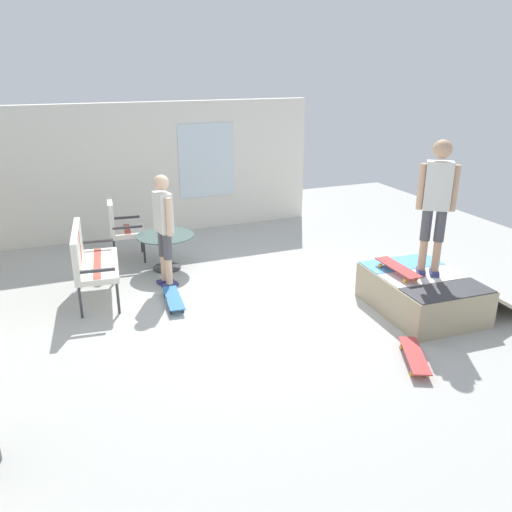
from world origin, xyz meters
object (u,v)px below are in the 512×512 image
skate_ramp (423,293)px  skateboard_on_ramp (398,268)px  patio_table (166,245)px  person_skater (437,198)px  skateboard_spare (414,356)px  patio_chair_near_house (120,224)px  patio_bench (88,257)px  person_watching (164,223)px  skateboard_by_bench (173,298)px

skate_ramp → skateboard_on_ramp: skateboard_on_ramp is taller
patio_table → person_skater: (-2.73, -2.88, 1.12)m
skateboard_on_ramp → skateboard_spare: bearing=153.0°
skate_ramp → person_skater: 1.28m
patio_chair_near_house → skateboard_spare: (-4.50, -2.49, -0.53)m
person_skater → skateboard_on_ramp: 1.02m
patio_bench → skateboard_spare: patio_bench is taller
patio_bench → person_watching: 1.14m
person_watching → skateboard_by_bench: size_ratio=2.04×
patio_bench → skateboard_by_bench: bearing=-121.2°
patio_bench → skateboard_on_ramp: 4.18m
patio_table → skateboard_spare: size_ratio=1.12×
patio_bench → skateboard_spare: 4.41m
patio_chair_near_house → skateboard_on_ramp: (-3.29, -3.11, -0.03)m
person_watching → skateboard_spare: bearing=-147.2°
patio_bench → skateboard_by_bench: (-0.61, -1.01, -0.53)m
patio_bench → skateboard_on_ramp: size_ratio=1.62×
patio_table → person_watching: 0.87m
skateboard_spare → skate_ramp: bearing=-42.0°
patio_chair_near_house → skateboard_spare: patio_chair_near_house is taller
patio_chair_near_house → skateboard_by_bench: 2.14m
person_skater → skateboard_by_bench: person_skater is taller
person_skater → skateboard_spare: person_skater is taller
skateboard_by_bench → skateboard_spare: size_ratio=1.01×
patio_table → skateboard_on_ramp: (-2.59, -2.51, 0.18)m
patio_bench → patio_chair_near_house: size_ratio=1.28×
patio_table → skateboard_on_ramp: size_ratio=1.12×
skate_ramp → patio_chair_near_house: (3.47, 3.42, 0.36)m
skate_ramp → skateboard_by_bench: bearing=64.9°
patio_bench → patio_table: bearing=-59.4°
person_watching → skateboard_on_ramp: size_ratio=2.06×
skateboard_on_ramp → skateboard_by_bench: bearing=65.4°
person_watching → skateboard_by_bench: bearing=173.8°
skate_ramp → patio_chair_near_house: size_ratio=1.82×
patio_chair_near_house → patio_table: (-0.70, -0.60, -0.21)m
patio_chair_near_house → person_watching: 1.46m
patio_table → person_watching: size_ratio=0.54×
patio_chair_near_house → person_skater: 4.97m
skate_ramp → person_skater: size_ratio=1.06×
person_watching → skateboard_spare: 3.85m
skateboard_by_bench → skateboard_spare: 3.24m
person_watching → patio_table: bearing=-12.6°
skateboard_spare → person_skater: bearing=-42.7°
patio_bench → skate_ramp: bearing=-116.7°
person_skater → skateboard_by_bench: (1.39, 3.10, -1.44)m
skate_ramp → patio_chair_near_house: patio_chair_near_house is taller
patio_bench → patio_table: size_ratio=1.45×
skate_ramp → skateboard_by_bench: skate_ramp is taller
patio_table → skateboard_spare: patio_table is taller
skate_ramp → skateboard_spare: size_ratio=2.30×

